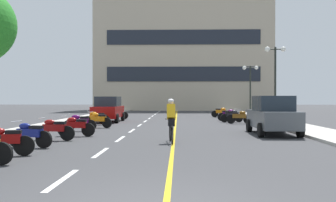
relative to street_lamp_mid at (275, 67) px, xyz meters
name	(u,v)px	position (x,y,z in m)	size (l,w,h in m)	color
ground_plane	(172,122)	(-7.18, 0.23, -3.90)	(140.00, 140.00, 0.00)	#38383A
curb_left	(82,119)	(-14.38, 3.23, -3.84)	(2.40, 72.00, 0.12)	#B7B2A8
curb_right	(265,119)	(0.02, 3.23, -3.84)	(2.40, 72.00, 0.12)	#B7B2A8
lane_dash_0	(62,180)	(-9.18, -18.77, -3.90)	(0.14, 2.20, 0.01)	silver
lane_dash_1	(101,152)	(-9.18, -14.77, -3.90)	(0.14, 2.20, 0.01)	silver
lane_dash_2	(120,139)	(-9.18, -10.77, -3.90)	(0.14, 2.20, 0.01)	silver
lane_dash_3	(132,131)	(-9.18, -6.77, -3.90)	(0.14, 2.20, 0.01)	silver
lane_dash_4	(140,125)	(-9.18, -2.77, -3.90)	(0.14, 2.20, 0.01)	silver
lane_dash_5	(145,121)	(-9.18, 1.23, -3.90)	(0.14, 2.20, 0.01)	silver
lane_dash_6	(149,118)	(-9.18, 5.23, -3.90)	(0.14, 2.20, 0.01)	silver
lane_dash_7	(153,116)	(-9.18, 9.23, -3.90)	(0.14, 2.20, 0.01)	silver
lane_dash_8	(155,114)	(-9.18, 13.23, -3.90)	(0.14, 2.20, 0.01)	silver
lane_dash_9	(157,113)	(-9.18, 17.23, -3.90)	(0.14, 2.20, 0.01)	silver
lane_dash_10	(159,112)	(-9.18, 21.23, -3.90)	(0.14, 2.20, 0.01)	silver
lane_dash_11	(161,110)	(-9.18, 25.23, -3.90)	(0.14, 2.20, 0.01)	silver
centre_line_yellow	(176,120)	(-6.93, 3.23, -3.90)	(0.12, 66.00, 0.01)	gold
office_building	(183,53)	(-6.10, 27.75, 4.29)	(24.38, 7.16, 16.39)	#BCAD93
street_lamp_mid	(275,67)	(0.00, 0.00, 0.00)	(1.46, 0.36, 5.17)	black
street_lamp_far	(250,78)	(-0.12, 8.58, -0.39)	(1.46, 0.36, 4.56)	black
parked_car_near	(273,115)	(-2.28, -8.58, -2.98)	(1.92, 4.20, 1.82)	black
parked_car_mid	(108,109)	(-11.79, 0.50, -2.98)	(1.93, 4.20, 1.82)	black
motorcycle_2	(4,140)	(-11.87, -15.63, -3.43)	(1.68, 0.66, 0.92)	black
motorcycle_3	(30,134)	(-11.89, -13.67, -3.43)	(1.68, 0.68, 0.92)	black
motorcycle_4	(54,129)	(-11.76, -11.48, -3.43)	(1.70, 0.60, 0.92)	black
motorcycle_5	(76,126)	(-11.33, -9.78, -3.43)	(1.70, 0.60, 0.92)	black
motorcycle_6	(79,122)	(-11.84, -7.22, -3.43)	(1.70, 0.60, 0.92)	black
motorcycle_7	(98,120)	(-11.37, -4.86, -3.43)	(1.65, 0.77, 0.92)	black
motorcycle_8	(97,118)	(-11.88, -2.93, -3.43)	(1.67, 0.69, 0.92)	black
motorcycle_9	(240,117)	(-2.67, -1.21, -3.43)	(1.69, 0.60, 0.92)	black
motorcycle_10	(232,116)	(-2.95, 0.38, -3.43)	(1.67, 0.68, 0.92)	black
motorcycle_11	(229,114)	(-2.96, 2.09, -3.43)	(1.69, 0.63, 0.92)	black
motorcycle_12	(118,113)	(-11.65, 4.28, -3.43)	(1.67, 0.71, 0.92)	black
motorcycle_13	(221,112)	(-2.96, 7.19, -3.43)	(1.70, 0.60, 0.92)	black
cyclist_rider	(171,120)	(-7.02, -12.05, -3.01)	(0.43, 1.77, 1.71)	black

